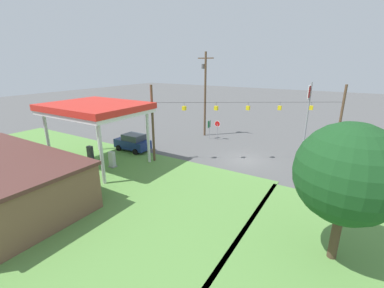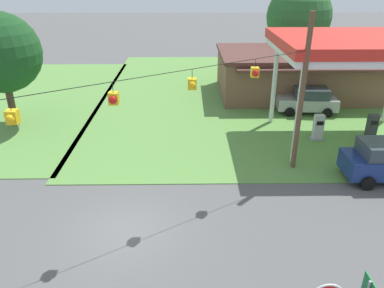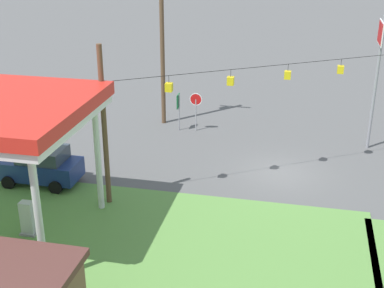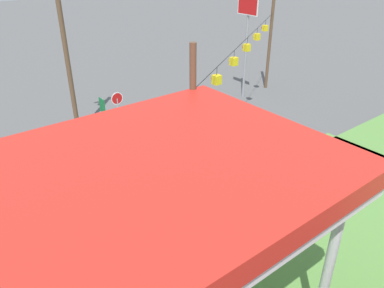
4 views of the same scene
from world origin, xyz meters
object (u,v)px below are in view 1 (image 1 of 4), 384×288
object	(u,v)px
utility_pole_main	(205,91)
tree_west_verge	(348,174)
fuel_pump_near	(112,160)
gas_station_canopy	(95,109)
stop_sign_overhead	(308,105)
fuel_pump_far	(90,154)
route_sign	(209,126)
stop_sign_roadside	(217,126)
car_at_pumps_front	(133,142)
car_at_pumps_rear	(62,173)

from	to	relation	value
utility_pole_main	tree_west_verge	size ratio (longest dim) A/B	1.54
fuel_pump_near	utility_pole_main	bearing A→B (deg)	-97.52
gas_station_canopy	stop_sign_overhead	world-z (taller)	stop_sign_overhead
fuel_pump_far	tree_west_verge	world-z (taller)	tree_west_verge
fuel_pump_far	route_sign	size ratio (longest dim) A/B	0.65
fuel_pump_far	tree_west_verge	distance (m)	22.52
tree_west_verge	fuel_pump_near	bearing A→B (deg)	-7.52
fuel_pump_near	route_sign	distance (m)	13.94
route_sign	stop_sign_overhead	bearing A→B (deg)	177.92
fuel_pump_near	stop_sign_overhead	distance (m)	20.36
gas_station_canopy	route_sign	world-z (taller)	gas_station_canopy
utility_pole_main	fuel_pump_near	bearing A→B (deg)	82.48
stop_sign_overhead	gas_station_canopy	bearing A→B (deg)	38.53
tree_west_verge	gas_station_canopy	bearing A→B (deg)	-6.94
fuel_pump_far	stop_sign_roadside	world-z (taller)	stop_sign_roadside
stop_sign_overhead	route_sign	xyz separation A→B (m)	(11.59, -0.42, -3.75)
fuel_pump_far	route_sign	world-z (taller)	route_sign
car_at_pumps_front	car_at_pumps_rear	size ratio (longest dim) A/B	0.98
route_sign	car_at_pumps_rear	bearing A→B (deg)	77.59
gas_station_canopy	stop_sign_roadside	xyz separation A→B (m)	(-5.95, -13.69, -3.65)
tree_west_verge	stop_sign_overhead	bearing A→B (deg)	-75.57
fuel_pump_near	fuel_pump_far	world-z (taller)	same
fuel_pump_far	car_at_pumps_rear	world-z (taller)	car_at_pumps_rear
fuel_pump_near	utility_pole_main	size ratio (longest dim) A/B	0.14
gas_station_canopy	car_at_pumps_rear	distance (m)	6.54
tree_west_verge	fuel_pump_far	bearing A→B (deg)	-6.45
fuel_pump_near	stop_sign_roadside	world-z (taller)	stop_sign_roadside
car_at_pumps_front	utility_pole_main	distance (m)	11.83
stop_sign_roadside	utility_pole_main	xyz separation A→B (m)	(2.43, -0.97, 4.27)
utility_pole_main	route_sign	bearing A→B (deg)	139.47
fuel_pump_far	gas_station_canopy	bearing A→B (deg)	179.94
fuel_pump_far	car_at_pumps_front	bearing A→B (deg)	-106.75
stop_sign_roadside	gas_station_canopy	bearing A→B (deg)	-113.48
car_at_pumps_rear	tree_west_verge	distance (m)	20.06
gas_station_canopy	car_at_pumps_front	bearing A→B (deg)	-87.68
car_at_pumps_front	stop_sign_overhead	bearing A→B (deg)	-153.18
car_at_pumps_rear	stop_sign_overhead	world-z (taller)	stop_sign_overhead
fuel_pump_near	car_at_pumps_front	xyz separation A→B (m)	(1.77, -4.64, 0.26)
fuel_pump_far	stop_sign_overhead	size ratio (longest dim) A/B	0.20
car_at_pumps_rear	route_sign	bearing A→B (deg)	81.78
car_at_pumps_front	route_sign	bearing A→B (deg)	-119.74
car_at_pumps_rear	tree_west_verge	size ratio (longest dim) A/B	0.59
gas_station_canopy	utility_pole_main	bearing A→B (deg)	-103.50
car_at_pumps_front	stop_sign_overhead	size ratio (longest dim) A/B	0.53
car_at_pumps_front	fuel_pump_near	bearing A→B (deg)	110.79
tree_west_verge	route_sign	bearing A→B (deg)	-45.74
stop_sign_roadside	stop_sign_overhead	xyz separation A→B (m)	(-10.50, 0.59, 3.65)
stop_sign_overhead	utility_pole_main	world-z (taller)	utility_pole_main
stop_sign_roadside	car_at_pumps_front	bearing A→B (deg)	-124.15
stop_sign_roadside	tree_west_verge	bearing A→B (deg)	-48.12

